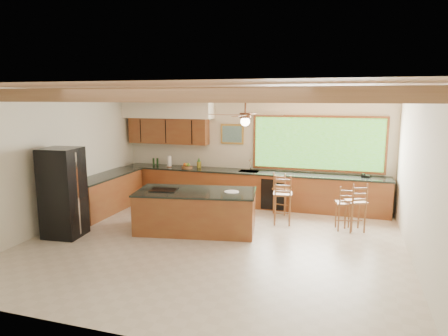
% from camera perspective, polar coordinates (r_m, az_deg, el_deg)
% --- Properties ---
extents(ground, '(7.20, 7.20, 0.00)m').
position_cam_1_polar(ground, '(7.99, -1.56, -10.65)').
color(ground, beige).
rests_on(ground, ground).
extents(room_shell, '(7.27, 6.54, 3.02)m').
position_cam_1_polar(room_shell, '(8.16, -1.27, 5.77)').
color(room_shell, beige).
rests_on(room_shell, ground).
extents(counter_run, '(7.12, 3.10, 1.23)m').
position_cam_1_polar(counter_run, '(10.39, -1.36, -3.06)').
color(counter_run, brown).
rests_on(counter_run, ground).
extents(island, '(2.67, 1.59, 0.89)m').
position_cam_1_polar(island, '(8.57, -4.01, -6.12)').
color(island, brown).
rests_on(island, ground).
extents(refrigerator, '(0.78, 0.76, 1.83)m').
position_cam_1_polar(refrigerator, '(8.75, -22.01, -3.29)').
color(refrigerator, black).
rests_on(refrigerator, ground).
extents(bar_stool_a, '(0.47, 0.47, 1.15)m').
position_cam_1_polar(bar_stool_a, '(8.99, 8.32, -3.83)').
color(bar_stool_a, brown).
rests_on(bar_stool_a, ground).
extents(bar_stool_b, '(0.42, 0.42, 0.98)m').
position_cam_1_polar(bar_stool_b, '(8.90, 16.84, -4.97)').
color(bar_stool_b, brown).
rests_on(bar_stool_b, ground).
extents(bar_stool_c, '(0.45, 0.45, 1.03)m').
position_cam_1_polar(bar_stool_c, '(9.83, 8.23, -3.05)').
color(bar_stool_c, brown).
rests_on(bar_stool_c, ground).
extents(bar_stool_d, '(0.50, 0.50, 1.07)m').
position_cam_1_polar(bar_stool_d, '(8.89, 18.32, -4.74)').
color(bar_stool_d, brown).
rests_on(bar_stool_d, ground).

